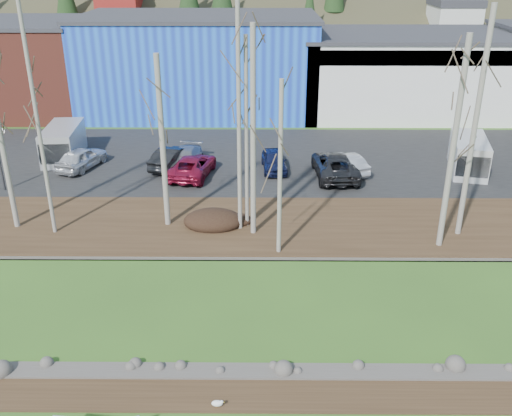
{
  "coord_description": "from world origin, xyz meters",
  "views": [
    {
      "loc": [
        -0.66,
        -12.32,
        13.06
      ],
      "look_at": [
        -0.85,
        11.26,
        2.5
      ],
      "focal_mm": 40.0,
      "sensor_mm": 36.0,
      "label": 1
    }
  ],
  "objects_px": {
    "van_white": "(469,156)",
    "car_5": "(345,163)",
    "car_6": "(335,165)",
    "seagull": "(218,403)",
    "van_grey": "(63,143)",
    "car_2": "(192,166)",
    "car_3": "(184,159)",
    "car_1": "(172,157)",
    "car_0": "(81,158)",
    "car_4": "(274,161)"
  },
  "relations": [
    {
      "from": "van_white",
      "to": "van_grey",
      "type": "relative_size",
      "value": 1.0
    },
    {
      "from": "car_1",
      "to": "van_grey",
      "type": "height_order",
      "value": "van_grey"
    },
    {
      "from": "car_0",
      "to": "van_grey",
      "type": "height_order",
      "value": "van_grey"
    },
    {
      "from": "car_4",
      "to": "car_5",
      "type": "height_order",
      "value": "car_5"
    },
    {
      "from": "car_2",
      "to": "van_grey",
      "type": "height_order",
      "value": "van_grey"
    },
    {
      "from": "seagull",
      "to": "car_2",
      "type": "distance_m",
      "value": 20.31
    },
    {
      "from": "car_4",
      "to": "car_5",
      "type": "distance_m",
      "value": 4.59
    },
    {
      "from": "car_0",
      "to": "car_5",
      "type": "distance_m",
      "value": 17.18
    },
    {
      "from": "car_0",
      "to": "car_4",
      "type": "height_order",
      "value": "car_0"
    },
    {
      "from": "car_4",
      "to": "van_white",
      "type": "bearing_deg",
      "value": -4.85
    },
    {
      "from": "car_2",
      "to": "van_white",
      "type": "relative_size",
      "value": 0.92
    },
    {
      "from": "car_5",
      "to": "van_white",
      "type": "distance_m",
      "value": 7.94
    },
    {
      "from": "van_white",
      "to": "car_5",
      "type": "bearing_deg",
      "value": -165.55
    },
    {
      "from": "car_1",
      "to": "car_5",
      "type": "distance_m",
      "value": 11.27
    },
    {
      "from": "car_3",
      "to": "van_white",
      "type": "bearing_deg",
      "value": 6.63
    },
    {
      "from": "seagull",
      "to": "car_3",
      "type": "height_order",
      "value": "car_3"
    },
    {
      "from": "car_4",
      "to": "van_grey",
      "type": "relative_size",
      "value": 0.72
    },
    {
      "from": "car_2",
      "to": "van_grey",
      "type": "distance_m",
      "value": 9.73
    },
    {
      "from": "car_0",
      "to": "car_6",
      "type": "relative_size",
      "value": 0.77
    },
    {
      "from": "car_5",
      "to": "car_6",
      "type": "distance_m",
      "value": 1.07
    },
    {
      "from": "van_white",
      "to": "van_grey",
      "type": "xyz_separation_m",
      "value": [
        -26.85,
        2.23,
        0.03
      ]
    },
    {
      "from": "seagull",
      "to": "van_grey",
      "type": "bearing_deg",
      "value": 130.86
    },
    {
      "from": "car_6",
      "to": "car_2",
      "type": "bearing_deg",
      "value": -2.82
    },
    {
      "from": "car_1",
      "to": "car_5",
      "type": "xyz_separation_m",
      "value": [
        11.23,
        -0.84,
        -0.06
      ]
    },
    {
      "from": "van_white",
      "to": "car_6",
      "type": "bearing_deg",
      "value": -160.91
    },
    {
      "from": "car_0",
      "to": "car_3",
      "type": "xyz_separation_m",
      "value": [
        6.74,
        0.0,
        -0.07
      ]
    },
    {
      "from": "car_0",
      "to": "car_6",
      "type": "height_order",
      "value": "car_6"
    },
    {
      "from": "car_3",
      "to": "car_4",
      "type": "bearing_deg",
      "value": 5.52
    },
    {
      "from": "car_3",
      "to": "car_4",
      "type": "xyz_separation_m",
      "value": [
        5.85,
        -0.24,
        -0.0
      ]
    },
    {
      "from": "car_5",
      "to": "van_grey",
      "type": "bearing_deg",
      "value": -31.62
    },
    {
      "from": "seagull",
      "to": "car_0",
      "type": "relative_size",
      "value": 0.1
    },
    {
      "from": "car_4",
      "to": "van_white",
      "type": "relative_size",
      "value": 0.72
    },
    {
      "from": "van_grey",
      "to": "car_1",
      "type": "bearing_deg",
      "value": -17.35
    },
    {
      "from": "car_2",
      "to": "car_3",
      "type": "xyz_separation_m",
      "value": [
        -0.68,
        1.35,
        -0.03
      ]
    },
    {
      "from": "car_6",
      "to": "seagull",
      "type": "bearing_deg",
      "value": 70.74
    },
    {
      "from": "car_1",
      "to": "van_grey",
      "type": "bearing_deg",
      "value": 6.68
    },
    {
      "from": "car_3",
      "to": "car_4",
      "type": "height_order",
      "value": "car_3"
    },
    {
      "from": "car_1",
      "to": "car_4",
      "type": "xyz_separation_m",
      "value": [
        6.66,
        -0.42,
        -0.06
      ]
    },
    {
      "from": "car_0",
      "to": "car_5",
      "type": "xyz_separation_m",
      "value": [
        17.17,
        -0.66,
        -0.07
      ]
    },
    {
      "from": "car_4",
      "to": "seagull",
      "type": "bearing_deg",
      "value": -100.14
    },
    {
      "from": "car_6",
      "to": "van_grey",
      "type": "xyz_separation_m",
      "value": [
        -18.16,
        3.24,
        0.35
      ]
    },
    {
      "from": "seagull",
      "to": "car_4",
      "type": "distance_m",
      "value": 21.31
    },
    {
      "from": "car_1",
      "to": "car_4",
      "type": "distance_m",
      "value": 6.67
    },
    {
      "from": "car_5",
      "to": "van_white",
      "type": "height_order",
      "value": "van_white"
    },
    {
      "from": "car_0",
      "to": "van_white",
      "type": "relative_size",
      "value": 0.8
    },
    {
      "from": "car_4",
      "to": "van_white",
      "type": "xyz_separation_m",
      "value": [
        12.49,
        -0.15,
        0.43
      ]
    },
    {
      "from": "seagull",
      "to": "car_0",
      "type": "xyz_separation_m",
      "value": [
        -10.38,
        21.43,
        0.68
      ]
    },
    {
      "from": "van_grey",
      "to": "car_3",
      "type": "bearing_deg",
      "value": -17.41
    },
    {
      "from": "car_1",
      "to": "car_2",
      "type": "relative_size",
      "value": 0.88
    },
    {
      "from": "seagull",
      "to": "van_grey",
      "type": "xyz_separation_m",
      "value": [
        -12.15,
        23.27,
        1.07
      ]
    }
  ]
}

